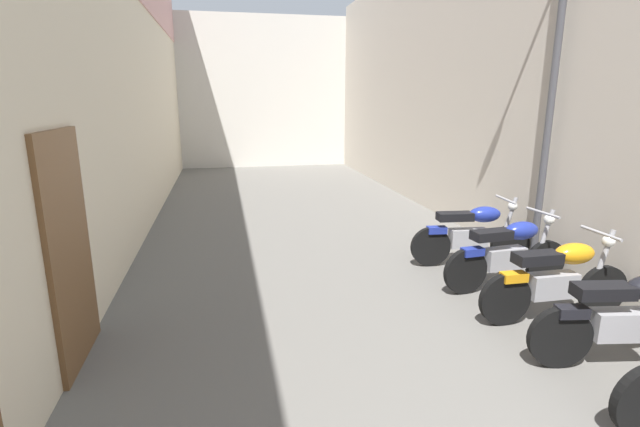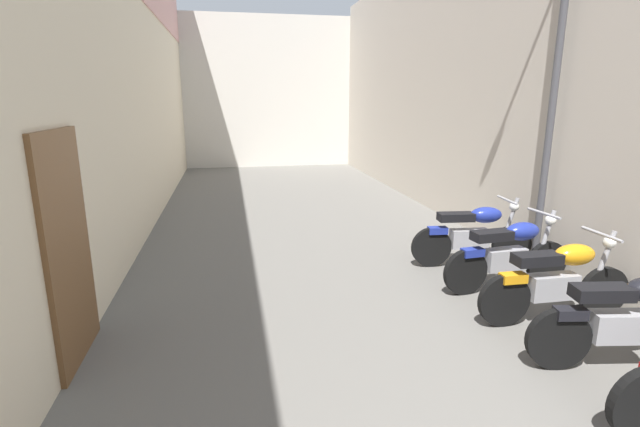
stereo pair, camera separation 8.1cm
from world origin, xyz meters
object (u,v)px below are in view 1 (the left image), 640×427
(motorcycle_fifth, at_px, (558,278))
(motorcycle_fourth, at_px, (630,316))
(motorcycle_sixth, at_px, (509,252))
(street_lamp, at_px, (548,75))
(motorcycle_seventh, at_px, (472,233))

(motorcycle_fifth, bearing_deg, motorcycle_fourth, -90.01)
(motorcycle_sixth, relative_size, street_lamp, 0.39)
(motorcycle_fourth, height_order, motorcycle_fifth, same)
(motorcycle_fifth, bearing_deg, street_lamp, 64.57)
(motorcycle_fifth, distance_m, street_lamp, 2.79)
(motorcycle_sixth, xyz_separation_m, motorcycle_seventh, (-0.00, 0.92, 0.00))
(motorcycle_sixth, bearing_deg, motorcycle_seventh, 90.00)
(motorcycle_fourth, relative_size, street_lamp, 0.39)
(motorcycle_fourth, distance_m, street_lamp, 3.40)
(motorcycle_sixth, xyz_separation_m, street_lamp, (0.70, 0.54, 2.27))
(motorcycle_seventh, bearing_deg, motorcycle_fourth, -90.00)
(motorcycle_fourth, distance_m, motorcycle_sixth, 1.90)
(motorcycle_seventh, relative_size, street_lamp, 0.39)
(motorcycle_sixth, height_order, motorcycle_seventh, same)
(motorcycle_fifth, relative_size, motorcycle_seventh, 1.00)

